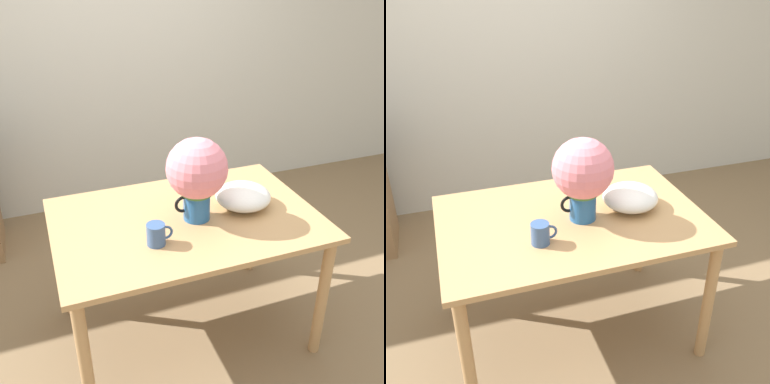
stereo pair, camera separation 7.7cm
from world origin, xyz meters
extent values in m
plane|color=#7F6647|center=(0.00, 0.00, 0.00)|extent=(12.00, 12.00, 0.00)
cube|color=silver|center=(0.00, 1.70, 1.30)|extent=(8.00, 0.05, 2.60)
cube|color=tan|center=(-0.04, -0.07, 0.77)|extent=(1.37, 0.93, 0.03)
cylinder|color=tan|center=(-0.67, -0.47, 0.38)|extent=(0.06, 0.06, 0.75)
cylinder|color=tan|center=(0.58, -0.47, 0.38)|extent=(0.06, 0.06, 0.75)
cylinder|color=tan|center=(-0.67, 0.34, 0.38)|extent=(0.06, 0.06, 0.75)
cylinder|color=tan|center=(0.58, 0.34, 0.38)|extent=(0.06, 0.06, 0.75)
cylinder|color=#235B9E|center=(0.01, -0.09, 0.87)|extent=(0.14, 0.14, 0.18)
cone|color=#235B9E|center=(0.07, -0.09, 0.93)|extent=(0.05, 0.05, 0.04)
torus|color=black|center=(-0.06, -0.09, 0.88)|extent=(0.09, 0.02, 0.09)
sphere|color=#3D7033|center=(0.01, -0.09, 1.01)|extent=(0.23, 0.23, 0.23)
sphere|color=pink|center=(0.01, -0.09, 1.07)|extent=(0.31, 0.31, 0.31)
cylinder|color=#385689|center=(-0.25, -0.25, 0.84)|extent=(0.09, 0.09, 0.11)
torus|color=#385689|center=(-0.21, -0.25, 0.84)|extent=(0.07, 0.01, 0.07)
ellipsoid|color=white|center=(0.29, -0.06, 0.84)|extent=(0.30, 0.30, 0.12)
camera|label=1|loc=(-0.72, -1.96, 2.00)|focal=42.00mm
camera|label=2|loc=(-0.64, -1.98, 2.00)|focal=42.00mm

